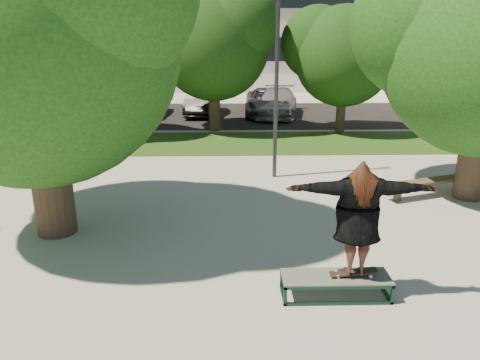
{
  "coord_description": "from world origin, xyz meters",
  "views": [
    {
      "loc": [
        -0.4,
        -8.64,
        4.28
      ],
      "look_at": [
        -0.16,
        0.6,
        1.31
      ],
      "focal_mm": 35.0,
      "sensor_mm": 36.0,
      "label": 1
    }
  ],
  "objects_px": {
    "bench": "(432,182)",
    "car_grey": "(267,102)",
    "tree_left": "(28,23)",
    "car_silver_b": "(277,102)",
    "lamppost": "(277,72)",
    "car_silver_a": "(146,102)",
    "grind_box": "(335,286)",
    "car_dark": "(201,101)"
  },
  "relations": [
    {
      "from": "bench",
      "to": "car_grey",
      "type": "bearing_deg",
      "value": 85.59
    },
    {
      "from": "tree_left",
      "to": "bench",
      "type": "height_order",
      "value": "tree_left"
    },
    {
      "from": "car_grey",
      "to": "car_silver_b",
      "type": "distance_m",
      "value": 0.56
    },
    {
      "from": "tree_left",
      "to": "car_grey",
      "type": "xyz_separation_m",
      "value": [
        5.96,
        14.87,
        -3.74
      ]
    },
    {
      "from": "tree_left",
      "to": "lamppost",
      "type": "distance_m",
      "value": 6.7
    },
    {
      "from": "lamppost",
      "to": "bench",
      "type": "bearing_deg",
      "value": -24.39
    },
    {
      "from": "tree_left",
      "to": "car_silver_b",
      "type": "bearing_deg",
      "value": 66.17
    },
    {
      "from": "tree_left",
      "to": "car_silver_a",
      "type": "height_order",
      "value": "tree_left"
    },
    {
      "from": "car_silver_a",
      "to": "grind_box",
      "type": "bearing_deg",
      "value": -69.41
    },
    {
      "from": "car_grey",
      "to": "car_silver_b",
      "type": "xyz_separation_m",
      "value": [
        0.49,
        -0.28,
        0.02
      ]
    },
    {
      "from": "lamppost",
      "to": "bench",
      "type": "distance_m",
      "value": 5.25
    },
    {
      "from": "tree_left",
      "to": "car_dark",
      "type": "xyz_separation_m",
      "value": [
        2.45,
        15.07,
        -3.74
      ]
    },
    {
      "from": "lamppost",
      "to": "grind_box",
      "type": "relative_size",
      "value": 3.39
    },
    {
      "from": "lamppost",
      "to": "tree_left",
      "type": "bearing_deg",
      "value": -143.58
    },
    {
      "from": "lamppost",
      "to": "bench",
      "type": "xyz_separation_m",
      "value": [
        4.06,
        -1.84,
        -2.77
      ]
    },
    {
      "from": "tree_left",
      "to": "car_dark",
      "type": "bearing_deg",
      "value": 80.76
    },
    {
      "from": "car_silver_a",
      "to": "car_silver_b",
      "type": "relative_size",
      "value": 0.84
    },
    {
      "from": "lamppost",
      "to": "bench",
      "type": "height_order",
      "value": "lamppost"
    },
    {
      "from": "tree_left",
      "to": "lamppost",
      "type": "height_order",
      "value": "tree_left"
    },
    {
      "from": "grind_box",
      "to": "car_silver_a",
      "type": "height_order",
      "value": "car_silver_a"
    },
    {
      "from": "grind_box",
      "to": "car_grey",
      "type": "xyz_separation_m",
      "value": [
        0.28,
        17.73,
        0.49
      ]
    },
    {
      "from": "grind_box",
      "to": "car_dark",
      "type": "distance_m",
      "value": 18.22
    },
    {
      "from": "car_silver_b",
      "to": "bench",
      "type": "bearing_deg",
      "value": -67.07
    },
    {
      "from": "car_dark",
      "to": "bench",
      "type": "bearing_deg",
      "value": -59.87
    },
    {
      "from": "grind_box",
      "to": "car_grey",
      "type": "distance_m",
      "value": 17.74
    },
    {
      "from": "car_dark",
      "to": "tree_left",
      "type": "bearing_deg",
      "value": -97.06
    },
    {
      "from": "lamppost",
      "to": "car_silver_b",
      "type": "relative_size",
      "value": 1.27
    },
    {
      "from": "bench",
      "to": "car_silver_a",
      "type": "relative_size",
      "value": 0.73
    },
    {
      "from": "bench",
      "to": "car_dark",
      "type": "distance_m",
      "value": 14.73
    },
    {
      "from": "car_silver_a",
      "to": "car_dark",
      "type": "height_order",
      "value": "car_silver_a"
    },
    {
      "from": "lamppost",
      "to": "car_silver_b",
      "type": "height_order",
      "value": "lamppost"
    },
    {
      "from": "tree_left",
      "to": "car_grey",
      "type": "relative_size",
      "value": 1.45
    },
    {
      "from": "grind_box",
      "to": "car_dark",
      "type": "height_order",
      "value": "car_dark"
    },
    {
      "from": "car_silver_a",
      "to": "car_grey",
      "type": "bearing_deg",
      "value": 2.21
    },
    {
      "from": "tree_left",
      "to": "car_dark",
      "type": "height_order",
      "value": "tree_left"
    },
    {
      "from": "car_dark",
      "to": "car_silver_b",
      "type": "relative_size",
      "value": 0.87
    },
    {
      "from": "grind_box",
      "to": "car_silver_a",
      "type": "bearing_deg",
      "value": 108.87
    },
    {
      "from": "car_silver_a",
      "to": "car_dark",
      "type": "xyz_separation_m",
      "value": [
        2.82,
        0.25,
        -0.0
      ]
    },
    {
      "from": "car_silver_a",
      "to": "car_silver_b",
      "type": "xyz_separation_m",
      "value": [
        6.81,
        -0.23,
        0.01
      ]
    },
    {
      "from": "grind_box",
      "to": "car_silver_b",
      "type": "xyz_separation_m",
      "value": [
        0.77,
        17.44,
        0.51
      ]
    },
    {
      "from": "grind_box",
      "to": "car_silver_b",
      "type": "height_order",
      "value": "car_silver_b"
    },
    {
      "from": "tree_left",
      "to": "car_dark",
      "type": "distance_m",
      "value": 15.72
    }
  ]
}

